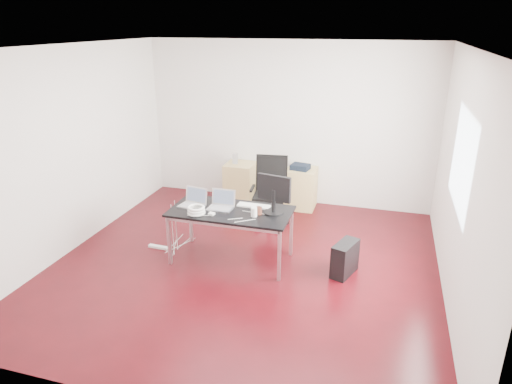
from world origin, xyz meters
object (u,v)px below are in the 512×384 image
(desk, at_px, (231,214))
(office_chair, at_px, (270,188))
(pc_tower, at_px, (345,259))
(filing_cabinet_left, at_px, (240,182))
(filing_cabinet_right, at_px, (301,188))

(desk, relative_size, office_chair, 1.48)
(office_chair, distance_m, pc_tower, 1.86)
(pc_tower, bearing_deg, office_chair, 156.02)
(desk, height_order, filing_cabinet_left, desk)
(office_chair, height_order, pc_tower, office_chair)
(filing_cabinet_left, relative_size, pc_tower, 1.56)
(desk, distance_m, filing_cabinet_right, 2.22)
(office_chair, distance_m, filing_cabinet_right, 0.93)
(office_chair, height_order, filing_cabinet_right, office_chair)
(desk, height_order, filing_cabinet_right, desk)
(filing_cabinet_right, relative_size, pc_tower, 1.56)
(office_chair, bearing_deg, filing_cabinet_left, 126.15)
(desk, xyz_separation_m, pc_tower, (1.52, 0.05, -0.46))
(desk, relative_size, filing_cabinet_left, 2.29)
(office_chair, relative_size, filing_cabinet_right, 1.54)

